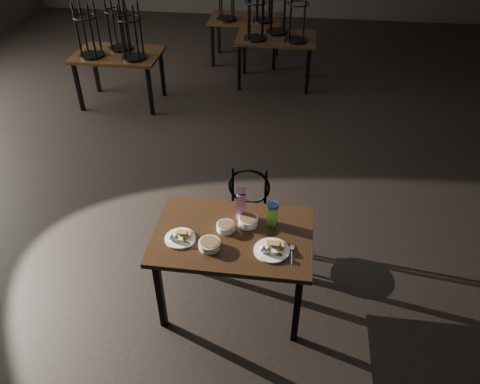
# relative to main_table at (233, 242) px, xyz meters

# --- Properties ---
(main_table) EXTENTS (1.20, 0.80, 0.75)m
(main_table) POSITION_rel_main_table_xyz_m (0.00, 0.00, 0.00)
(main_table) COLOR black
(main_table) RESTS_ON ground
(plate_left) EXTENTS (0.23, 0.23, 0.07)m
(plate_left) POSITION_rel_main_table_xyz_m (-0.39, -0.11, 0.10)
(plate_left) COLOR white
(plate_left) RESTS_ON main_table
(plate_right) EXTENTS (0.26, 0.26, 0.08)m
(plate_right) POSITION_rel_main_table_xyz_m (0.30, -0.15, 0.10)
(plate_right) COLOR white
(plate_right) RESTS_ON main_table
(bowl_near) EXTENTS (0.14, 0.14, 0.05)m
(bowl_near) POSITION_rel_main_table_xyz_m (-0.06, 0.04, 0.11)
(bowl_near) COLOR white
(bowl_near) RESTS_ON main_table
(bowl_far) EXTENTS (0.15, 0.15, 0.06)m
(bowl_far) POSITION_rel_main_table_xyz_m (0.10, 0.13, 0.11)
(bowl_far) COLOR white
(bowl_far) RESTS_ON main_table
(bowl_big) EXTENTS (0.16, 0.16, 0.05)m
(bowl_big) POSITION_rel_main_table_xyz_m (-0.15, -0.17, 0.11)
(bowl_big) COLOR white
(bowl_big) RESTS_ON main_table
(juice_carton) EXTENTS (0.08, 0.08, 0.29)m
(juice_carton) POSITION_rel_main_table_xyz_m (0.04, 0.21, 0.21)
(juice_carton) COLOR #881878
(juice_carton) RESTS_ON main_table
(water_bottle) EXTENTS (0.10, 0.10, 0.20)m
(water_bottle) POSITION_rel_main_table_xyz_m (0.28, 0.16, 0.18)
(water_bottle) COLOR #6FD73F
(water_bottle) RESTS_ON main_table
(spoon) EXTENTS (0.04, 0.20, 0.01)m
(spoon) POSITION_rel_main_table_xyz_m (0.45, -0.11, 0.08)
(spoon) COLOR silver
(spoon) RESTS_ON main_table
(bentwood_chair) EXTENTS (0.40, 0.40, 0.84)m
(bentwood_chair) POSITION_rel_main_table_xyz_m (0.03, 0.65, -0.17)
(bentwood_chair) COLOR black
(bentwood_chair) RESTS_ON ground
(bg_table_left) EXTENTS (1.20, 0.80, 1.48)m
(bg_table_left) POSITION_rel_main_table_xyz_m (-2.14, 3.49, 0.11)
(bg_table_left) COLOR black
(bg_table_left) RESTS_ON ground
(bg_table_right) EXTENTS (1.20, 0.80, 1.48)m
(bg_table_right) POSITION_rel_main_table_xyz_m (0.01, 4.47, 0.11)
(bg_table_right) COLOR black
(bg_table_right) RESTS_ON ground
(bg_table_far) EXTENTS (1.20, 0.80, 1.48)m
(bg_table_far) POSITION_rel_main_table_xyz_m (-0.56, 5.33, 0.08)
(bg_table_far) COLOR black
(bg_table_far) RESTS_ON ground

